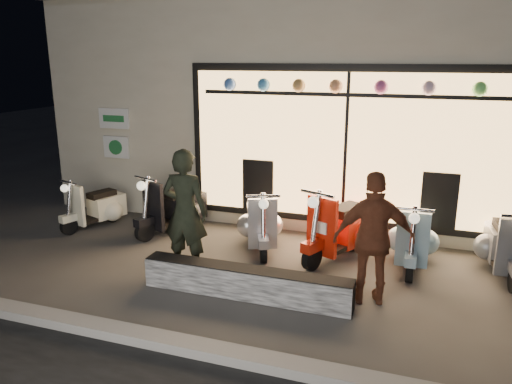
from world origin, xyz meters
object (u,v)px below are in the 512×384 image
scooter_red (344,227)px  man (185,212)px  graffiti_barrier (246,283)px  scooter_silver (260,222)px  woman (374,239)px

scooter_red → man: man is taller
graffiti_barrier → scooter_red: 2.08m
graffiti_barrier → man: man is taller
graffiti_barrier → scooter_red: scooter_red is taller
man → graffiti_barrier: bearing=153.7°
scooter_silver → scooter_red: scooter_red is taller
scooter_silver → graffiti_barrier: bearing=-99.3°
scooter_red → woman: (0.59, -1.44, 0.40)m
man → scooter_silver: bearing=-119.2°
graffiti_barrier → woman: 1.70m
graffiti_barrier → scooter_red: (0.93, 1.84, 0.24)m
scooter_silver → woman: (1.93, -1.40, 0.44)m
scooter_silver → woman: size_ratio=0.81×
graffiti_barrier → scooter_silver: size_ratio=2.01×
woman → man: bearing=-16.4°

